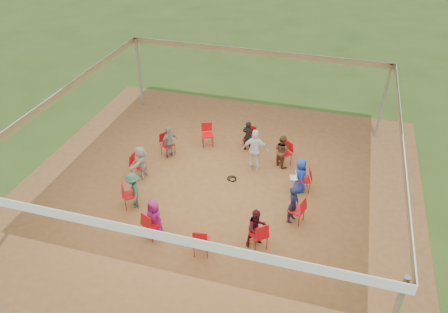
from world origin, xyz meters
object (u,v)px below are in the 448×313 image
(person_seated_4, at_px, (141,162))
(person_seated_5, at_px, (133,190))
(cable_coil, at_px, (232,179))
(chair_8, at_px, (202,241))
(chair_0, at_px, (303,179))
(chair_9, at_px, (258,235))
(person_seated_8, at_px, (293,205))
(standing_person, at_px, (255,150))
(laptop, at_px, (295,176))
(chair_1, at_px, (284,154))
(person_seated_7, at_px, (257,228))
(chair_10, at_px, (296,210))
(chair_2, at_px, (249,138))
(chair_6, at_px, (130,195))
(chair_4, at_px, (168,145))
(person_seated_0, at_px, (300,175))
(person_seated_3, at_px, (169,142))
(chair_3, at_px, (207,135))
(person_seated_1, at_px, (282,151))
(person_seated_2, at_px, (248,136))
(person_seated_6, at_px, (155,218))
(chair_7, at_px, (152,224))
(chair_5, at_px, (138,166))

(person_seated_4, xyz_separation_m, person_seated_5, (0.42, -1.45, 0.00))
(cable_coil, bearing_deg, chair_8, -88.54)
(chair_0, xyz_separation_m, chair_9, (-0.85, -2.90, 0.00))
(person_seated_8, relative_size, standing_person, 0.77)
(chair_8, height_order, laptop, chair_8)
(chair_1, distance_m, person_seated_7, 4.14)
(chair_10, bearing_deg, chair_9, 163.64)
(chair_2, distance_m, chair_6, 5.09)
(chair_4, height_order, person_seated_0, person_seated_0)
(person_seated_3, distance_m, standing_person, 3.16)
(chair_2, relative_size, chair_9, 1.00)
(chair_3, distance_m, chair_8, 5.54)
(chair_3, distance_m, standing_person, 2.32)
(chair_1, height_order, person_seated_1, person_seated_1)
(person_seated_0, bearing_deg, person_seated_2, 32.73)
(person_seated_3, xyz_separation_m, laptop, (4.66, -0.74, -0.04))
(person_seated_2, bearing_deg, chair_6, 64.88)
(laptop, bearing_deg, standing_person, 45.02)
(person_seated_8, bearing_deg, cable_coil, 73.32)
(chair_9, height_order, person_seated_5, person_seated_5)
(person_seated_3, bearing_deg, person_seated_8, 98.18)
(person_seated_1, height_order, person_seated_4, same)
(chair_9, bearing_deg, chair_8, 163.64)
(chair_0, xyz_separation_m, cable_coil, (-2.38, -0.07, -0.43))
(person_seated_6, bearing_deg, person_seated_8, 49.09)
(chair_10, relative_size, cable_coil, 2.28)
(chair_10, bearing_deg, chair_6, 114.55)
(chair_0, height_order, chair_8, same)
(person_seated_5, bearing_deg, chair_9, 48.00)
(chair_7, relative_size, person_seated_6, 0.74)
(chair_2, distance_m, person_seated_0, 2.97)
(chair_6, xyz_separation_m, person_seated_1, (4.11, 3.53, 0.16))
(chair_5, height_order, person_seated_1, person_seated_1)
(chair_5, relative_size, person_seated_2, 0.74)
(person_seated_8, height_order, standing_person, standing_person)
(chair_5, bearing_deg, chair_2, 130.91)
(chair_8, xyz_separation_m, person_seated_3, (-2.65, 4.22, 0.16))
(chair_0, relative_size, person_seated_3, 0.74)
(chair_5, xyz_separation_m, chair_9, (4.63, -2.12, 0.00))
(chair_0, bearing_deg, person_seated_7, 145.32)
(chair_10, height_order, standing_person, standing_person)
(chair_9, bearing_deg, standing_person, 63.45)
(chair_3, relative_size, chair_6, 1.00)
(chair_5, xyz_separation_m, person_seated_2, (3.18, 2.65, 0.16))
(chair_8, height_order, person_seated_3, person_seated_3)
(person_seated_1, distance_m, person_seated_6, 5.30)
(chair_5, height_order, laptop, chair_5)
(chair_1, relative_size, chair_7, 1.00)
(chair_9, bearing_deg, cable_coil, 77.40)
(cable_coil, bearing_deg, chair_5, -167.03)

